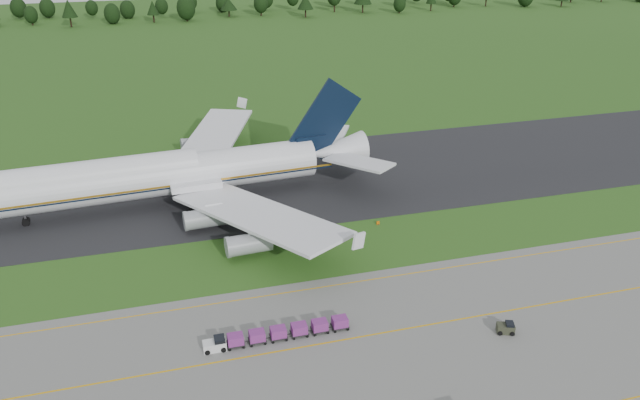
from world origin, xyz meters
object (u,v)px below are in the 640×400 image
object	(u,v)px
utility_cart	(505,329)
edge_markers	(308,232)
baggage_train	(276,333)
aircraft	(166,174)

from	to	relation	value
utility_cart	edge_markers	bearing A→B (deg)	118.65
baggage_train	edge_markers	xyz separation A→B (m)	(10.63, 25.49, -0.65)
aircraft	edge_markers	world-z (taller)	aircraft
edge_markers	aircraft	bearing A→B (deg)	140.73
baggage_train	utility_cart	bearing A→B (deg)	-12.80
aircraft	baggage_train	xyz separation A→B (m)	(10.51, -42.78, -4.91)
edge_markers	baggage_train	bearing A→B (deg)	-112.64
edge_markers	utility_cart	bearing A→B (deg)	-61.35
utility_cart	baggage_train	bearing A→B (deg)	167.20
utility_cart	edge_markers	distance (m)	36.32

